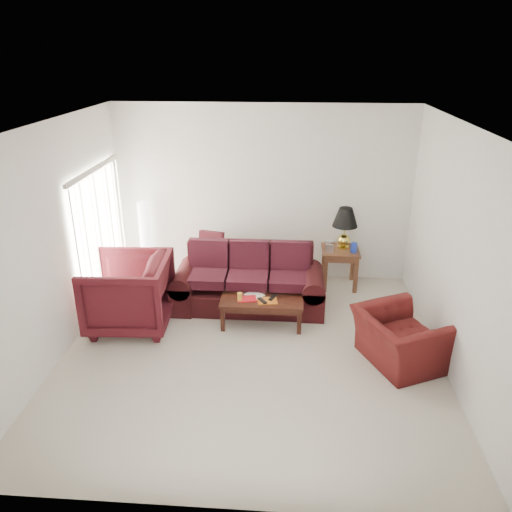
{
  "coord_description": "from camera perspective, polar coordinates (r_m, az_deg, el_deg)",
  "views": [
    {
      "loc": [
        0.48,
        -5.7,
        3.81
      ],
      "look_at": [
        0.0,
        0.85,
        1.05
      ],
      "focal_mm": 35.0,
      "sensor_mm": 36.0,
      "label": 1
    }
  ],
  "objects": [
    {
      "name": "floor",
      "position": [
        6.88,
        -0.52,
        -10.87
      ],
      "size": [
        5.0,
        5.0,
        0.0
      ],
      "primitive_type": "plane",
      "color": "beige",
      "rests_on": "ground"
    },
    {
      "name": "blinds",
      "position": [
        8.06,
        -17.2,
        1.92
      ],
      "size": [
        0.1,
        2.0,
        2.16
      ],
      "primitive_type": "cube",
      "color": "silver",
      "rests_on": "ground"
    },
    {
      "name": "sofa",
      "position": [
        7.76,
        -0.86,
        -2.63
      ],
      "size": [
        2.4,
        1.15,
        0.96
      ],
      "primitive_type": null,
      "rotation": [
        0.0,
        0.0,
        -0.06
      ],
      "color": "black",
      "rests_on": "ground"
    },
    {
      "name": "throw_pillow",
      "position": [
        8.48,
        -5.14,
        1.44
      ],
      "size": [
        0.46,
        0.31,
        0.43
      ],
      "primitive_type": "cube",
      "rotation": [
        -0.21,
        0.0,
        -0.26
      ],
      "color": "black",
      "rests_on": "sofa"
    },
    {
      "name": "end_table",
      "position": [
        8.62,
        9.49,
        -1.31
      ],
      "size": [
        0.67,
        0.67,
        0.67
      ],
      "primitive_type": null,
      "rotation": [
        0.0,
        0.0,
        -0.09
      ],
      "color": "#54361D",
      "rests_on": "ground"
    },
    {
      "name": "table_lamp",
      "position": [
        8.44,
        10.09,
        3.15
      ],
      "size": [
        0.56,
        0.56,
        0.71
      ],
      "primitive_type": null,
      "rotation": [
        0.0,
        0.0,
        0.43
      ],
      "color": "gold",
      "rests_on": "end_table"
    },
    {
      "name": "clock",
      "position": [
        8.32,
        8.4,
        0.87
      ],
      "size": [
        0.14,
        0.1,
        0.14
      ],
      "primitive_type": "cube",
      "rotation": [
        0.0,
        0.0,
        -0.4
      ],
      "color": "silver",
      "rests_on": "end_table"
    },
    {
      "name": "blue_canister",
      "position": [
        8.38,
        11.13,
        0.94
      ],
      "size": [
        0.12,
        0.12,
        0.16
      ],
      "primitive_type": "cylinder",
      "rotation": [
        0.0,
        0.0,
        -0.23
      ],
      "color": "#1A30AA",
      "rests_on": "end_table"
    },
    {
      "name": "picture_frame",
      "position": [
        8.57,
        8.44,
        1.69
      ],
      "size": [
        0.21,
        0.22,
        0.06
      ],
      "primitive_type": "cube",
      "rotation": [
        1.36,
        0.0,
        0.49
      ],
      "color": "silver",
      "rests_on": "end_table"
    },
    {
      "name": "floor_lamp",
      "position": [
        8.85,
        -12.48,
        1.7
      ],
      "size": [
        0.28,
        0.28,
        1.41
      ],
      "primitive_type": null,
      "rotation": [
        0.0,
        0.0,
        -0.27
      ],
      "color": "white",
      "rests_on": "ground"
    },
    {
      "name": "armchair_left",
      "position": [
        7.44,
        -14.37,
        -4.11
      ],
      "size": [
        1.23,
        1.2,
        1.07
      ],
      "primitive_type": "imported",
      "rotation": [
        0.0,
        0.0,
        -1.52
      ],
      "color": "#3F0E15",
      "rests_on": "ground"
    },
    {
      "name": "armchair_right",
      "position": [
        6.75,
        16.07,
        -9.09
      ],
      "size": [
        1.29,
        1.35,
        0.69
      ],
      "primitive_type": "imported",
      "rotation": [
        0.0,
        0.0,
        2.01
      ],
      "color": "#420F0F",
      "rests_on": "ground"
    },
    {
      "name": "coffee_table",
      "position": [
        7.41,
        0.68,
        -6.29
      ],
      "size": [
        1.24,
        0.68,
        0.42
      ],
      "primitive_type": null,
      "rotation": [
        0.0,
        0.0,
        -0.07
      ],
      "color": "black",
      "rests_on": "ground"
    },
    {
      "name": "magazine_red",
      "position": [
        7.27,
        -1.02,
        -4.92
      ],
      "size": [
        0.29,
        0.24,
        0.02
      ],
      "primitive_type": "cube",
      "rotation": [
        0.0,
        0.0,
        0.16
      ],
      "color": "red",
      "rests_on": "coffee_table"
    },
    {
      "name": "magazine_white",
      "position": [
        7.39,
        -0.18,
        -4.47
      ],
      "size": [
        0.32,
        0.3,
        0.01
      ],
      "primitive_type": "cube",
      "rotation": [
        0.0,
        0.0,
        -0.63
      ],
      "color": "white",
      "rests_on": "coffee_table"
    },
    {
      "name": "magazine_orange",
      "position": [
        7.22,
        1.29,
        -5.15
      ],
      "size": [
        0.31,
        0.25,
        0.02
      ],
      "primitive_type": "cube",
      "rotation": [
        0.0,
        0.0,
        0.15
      ],
      "color": "orange",
      "rests_on": "coffee_table"
    },
    {
      "name": "remote_a",
      "position": [
        7.18,
        0.73,
        -5.12
      ],
      "size": [
        0.15,
        0.19,
        0.02
      ],
      "primitive_type": "cube",
      "rotation": [
        0.0,
        0.0,
        0.56
      ],
      "color": "black",
      "rests_on": "coffee_table"
    },
    {
      "name": "remote_b",
      "position": [
        7.27,
        1.92,
        -4.75
      ],
      "size": [
        0.12,
        0.19,
        0.02
      ],
      "primitive_type": "cube",
      "rotation": [
        0.0,
        0.0,
        -0.38
      ],
      "color": "black",
      "rests_on": "coffee_table"
    },
    {
      "name": "yellow_glass",
      "position": [
        7.22,
        -1.85,
        -4.68
      ],
      "size": [
        0.08,
        0.08,
        0.13
      ],
      "primitive_type": "cylinder",
      "rotation": [
        0.0,
        0.0,
        -0.12
      ],
      "color": "gold",
      "rests_on": "coffee_table"
    }
  ]
}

